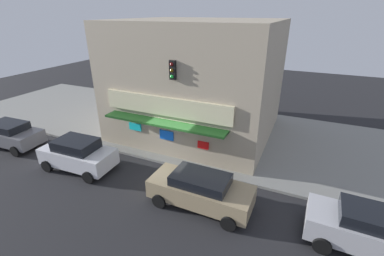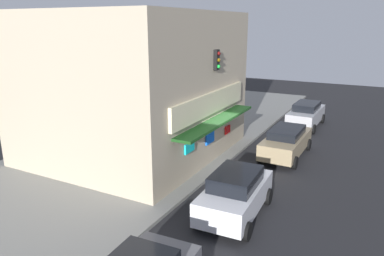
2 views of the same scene
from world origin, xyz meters
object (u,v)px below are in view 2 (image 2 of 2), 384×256
object	(u,v)px
traffic_light	(212,89)
parked_car_tan	(286,141)
potted_plant_by_doorway	(149,171)
parked_car_white	(235,193)
trash_can	(135,182)
fire_hydrant	(216,144)
pedestrian	(208,127)
parked_car_silver	(306,114)

from	to	relation	value
traffic_light	parked_car_tan	world-z (taller)	traffic_light
potted_plant_by_doorway	parked_car_white	world-z (taller)	parked_car_white
parked_car_tan	traffic_light	bearing A→B (deg)	131.63
trash_can	fire_hydrant	bearing A→B (deg)	-8.32
pedestrian	parked_car_silver	size ratio (longest dim) A/B	0.39
parked_car_white	parked_car_tan	world-z (taller)	parked_car_white
trash_can	pedestrian	xyz separation A→B (m)	(7.22, 0.13, 0.55)
traffic_light	parked_car_silver	size ratio (longest dim) A/B	1.29
traffic_light	fire_hydrant	size ratio (longest dim) A/B	7.03
traffic_light	parked_car_silver	xyz separation A→B (m)	(9.20, -2.85, -2.92)
fire_hydrant	pedestrian	size ratio (longest dim) A/B	0.46
fire_hydrant	trash_can	xyz separation A→B (m)	(-6.14, 0.90, 0.04)
trash_can	pedestrian	world-z (taller)	pedestrian
fire_hydrant	potted_plant_by_doorway	distance (m)	5.14
traffic_light	parked_car_tan	bearing A→B (deg)	-48.37
traffic_light	trash_can	xyz separation A→B (m)	(-4.78, 1.22, -3.22)
trash_can	parked_car_tan	bearing A→B (deg)	-29.81
fire_hydrant	parked_car_silver	bearing A→B (deg)	-21.99
fire_hydrant	traffic_light	bearing A→B (deg)	-166.80
potted_plant_by_doorway	pedestrian	bearing A→B (deg)	0.76
pedestrian	parked_car_white	xyz separation A→B (m)	(-6.82, -4.36, -0.24)
traffic_light	trash_can	bearing A→B (deg)	165.72
pedestrian	potted_plant_by_doorway	xyz separation A→B (m)	(-6.13, -0.08, -0.44)
parked_car_white	fire_hydrant	bearing A→B (deg)	30.11
parked_car_silver	parked_car_white	distance (m)	13.59
traffic_light	trash_can	world-z (taller)	traffic_light
parked_car_silver	parked_car_tan	distance (m)	6.46
parked_car_white	parked_car_tan	size ratio (longest dim) A/B	0.89
trash_can	parked_car_silver	bearing A→B (deg)	-16.21
fire_hydrant	parked_car_white	xyz separation A→B (m)	(-5.75, -3.33, 0.35)
parked_car_white	parked_car_tan	bearing A→B (deg)	-0.67
traffic_light	trash_can	distance (m)	5.89
pedestrian	parked_car_white	distance (m)	8.10
trash_can	parked_car_tan	world-z (taller)	parked_car_tan
trash_can	parked_car_silver	world-z (taller)	parked_car_silver
pedestrian	potted_plant_by_doorway	bearing A→B (deg)	-179.24
potted_plant_by_doorway	parked_car_tan	world-z (taller)	parked_car_tan
potted_plant_by_doorway	parked_car_silver	xyz separation A→B (m)	(12.90, -4.11, 0.19)
parked_car_tan	parked_car_white	bearing A→B (deg)	179.33
fire_hydrant	parked_car_silver	world-z (taller)	parked_car_silver
fire_hydrant	pedestrian	distance (m)	1.60
pedestrian	traffic_light	bearing A→B (deg)	-151.15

